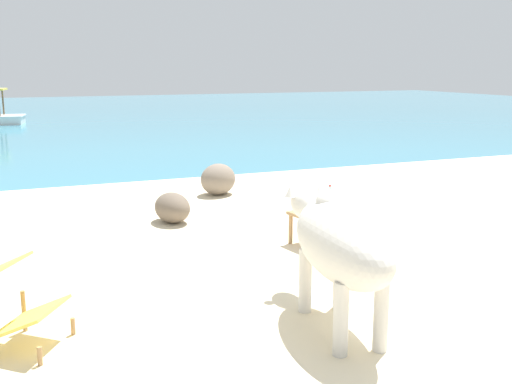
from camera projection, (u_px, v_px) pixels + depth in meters
name	position (u px, v px, depth m)	size (l,w,h in m)	color
sand_beach	(412.00, 314.00, 5.36)	(18.00, 14.00, 0.04)	beige
water_surface	(84.00, 118.00, 25.27)	(60.00, 36.00, 0.03)	teal
cow	(339.00, 242.00, 4.91)	(0.81, 1.97, 1.10)	beige
low_bench_table	(323.00, 216.00, 7.37)	(0.82, 0.56, 0.39)	#A37A4C
bottle	(330.00, 199.00, 7.43)	(0.07, 0.07, 0.30)	#A3C6D1
deck_chair_near	(10.00, 298.00, 4.64)	(0.93, 0.86, 0.68)	#A37A4C
shore_rock_large	(218.00, 179.00, 10.15)	(0.66, 0.53, 0.51)	gray
shore_rock_medium	(172.00, 208.00, 8.36)	(0.64, 0.45, 0.41)	#6B5B4C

